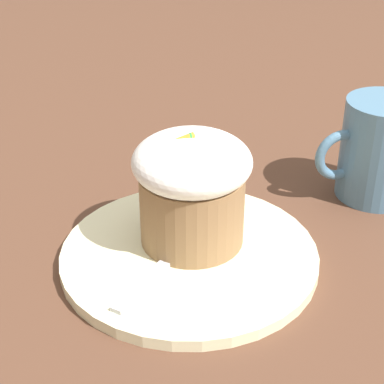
{
  "coord_description": "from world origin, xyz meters",
  "views": [
    {
      "loc": [
        0.13,
        0.44,
        0.34
      ],
      "look_at": [
        -0.01,
        -0.02,
        0.06
      ],
      "focal_mm": 60.0,
      "sensor_mm": 36.0,
      "label": 1
    }
  ],
  "objects": [
    {
      "name": "ground_plane",
      "position": [
        0.0,
        0.0,
        0.0
      ],
      "size": [
        4.0,
        4.0,
        0.0
      ],
      "primitive_type": "plane",
      "color": "#513323"
    },
    {
      "name": "dessert_plate",
      "position": [
        0.0,
        0.0,
        0.01
      ],
      "size": [
        0.23,
        0.23,
        0.01
      ],
      "color": "beige",
      "rests_on": "ground_plane"
    },
    {
      "name": "carrot_cake",
      "position": [
        -0.01,
        -0.02,
        0.07
      ],
      "size": [
        0.1,
        0.1,
        0.11
      ],
      "color": "olive",
      "rests_on": "dessert_plate"
    },
    {
      "name": "spoon",
      "position": [
        0.01,
        -0.0,
        0.01
      ],
      "size": [
        0.12,
        0.11,
        0.01
      ],
      "color": "#B7B7BC",
      "rests_on": "dessert_plate"
    },
    {
      "name": "coffee_cup",
      "position": [
        -0.22,
        -0.06,
        0.05
      ],
      "size": [
        0.11,
        0.08,
        0.1
      ],
      "color": "teal",
      "rests_on": "ground_plane"
    }
  ]
}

